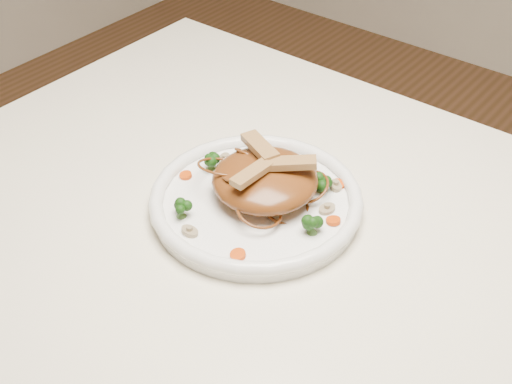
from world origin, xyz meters
The scene contains 19 objects.
table centered at (0.00, 0.00, 0.65)m, with size 1.20×0.80×0.75m.
plate centered at (-0.10, 0.00, 0.76)m, with size 0.29×0.29×0.02m, color white.
noodle_mound centered at (-0.10, 0.02, 0.79)m, with size 0.15×0.15×0.05m, color brown.
chicken_a centered at (-0.07, 0.04, 0.82)m, with size 0.07×0.02×0.01m, color tan.
chicken_b centered at (-0.12, 0.04, 0.82)m, with size 0.07×0.02×0.01m, color tan.
chicken_c centered at (-0.09, -0.01, 0.82)m, with size 0.06×0.02×0.01m, color tan.
broccoli_0 centered at (-0.04, 0.08, 0.78)m, with size 0.02×0.02×0.03m, color #18450E, non-canonical shape.
broccoli_1 centered at (-0.19, 0.02, 0.78)m, with size 0.03×0.03×0.03m, color #18450E, non-canonical shape.
broccoli_2 centered at (-0.15, -0.08, 0.78)m, with size 0.02×0.02×0.03m, color #18450E, non-canonical shape.
broccoli_3 centered at (0.00, 0.00, 0.78)m, with size 0.03×0.03×0.03m, color #18450E, non-canonical shape.
carrot_0 centered at (-0.03, 0.10, 0.77)m, with size 0.02×0.02×0.01m, color #C03C07.
carrot_1 centered at (-0.21, -0.02, 0.77)m, with size 0.02×0.02×0.01m, color #C03C07.
carrot_2 centered at (0.01, 0.03, 0.77)m, with size 0.02×0.02×0.01m, color #C03C07.
carrot_3 centered at (-0.13, 0.10, 0.77)m, with size 0.02×0.02×0.01m, color #C03C07.
carrot_4 centered at (-0.05, -0.10, 0.77)m, with size 0.02×0.02×0.01m, color #C03C07.
mushroom_0 centered at (-0.12, -0.10, 0.77)m, with size 0.02×0.02×0.01m, color tan.
mushroom_1 centered at (-0.01, 0.05, 0.77)m, with size 0.02×0.02×0.01m, color tan.
mushroom_2 centered at (-0.19, 0.05, 0.77)m, with size 0.02×0.02×0.01m, color tan.
mushroom_3 centered at (-0.03, 0.09, 0.77)m, with size 0.02×0.02×0.01m, color tan.
Camera 1 is at (0.34, -0.55, 1.35)m, focal length 47.25 mm.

